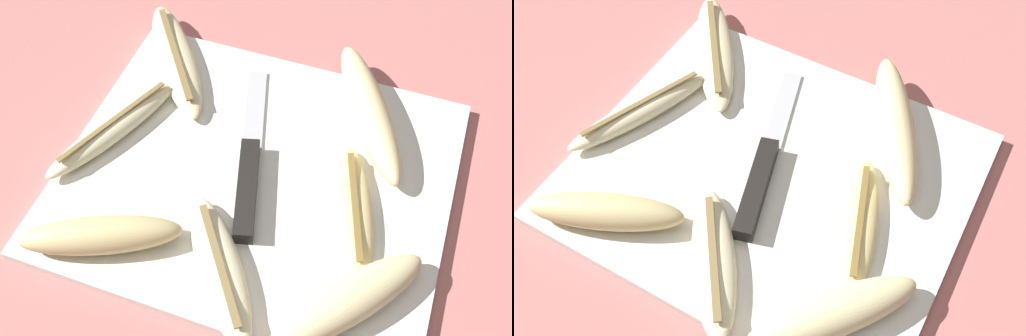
% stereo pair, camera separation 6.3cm
% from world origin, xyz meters
% --- Properties ---
extents(ground_plane, '(4.00, 4.00, 0.00)m').
position_xyz_m(ground_plane, '(0.00, 0.00, 0.00)').
color(ground_plane, '#B76B66').
extents(cutting_board, '(0.40, 0.35, 0.01)m').
position_xyz_m(cutting_board, '(0.00, 0.00, 0.01)').
color(cutting_board, white).
rests_on(cutting_board, ground_plane).
extents(knife, '(0.08, 0.23, 0.02)m').
position_xyz_m(knife, '(-0.00, -0.01, 0.02)').
color(knife, black).
rests_on(knife, cutting_board).
extents(banana_golden_short, '(0.08, 0.16, 0.02)m').
position_xyz_m(banana_golden_short, '(0.11, -0.01, 0.02)').
color(banana_golden_short, '#EDD689').
rests_on(banana_golden_short, cutting_board).
extents(banana_ripe_center, '(0.13, 0.20, 0.04)m').
position_xyz_m(banana_ripe_center, '(0.09, 0.11, 0.03)').
color(banana_ripe_center, beige).
rests_on(banana_ripe_center, cutting_board).
extents(banana_spotted_left, '(0.16, 0.10, 0.03)m').
position_xyz_m(banana_spotted_left, '(-0.11, -0.13, 0.03)').
color(banana_spotted_left, '#DBC684').
rests_on(banana_spotted_left, cutting_board).
extents(banana_cream_curved, '(0.15, 0.19, 0.02)m').
position_xyz_m(banana_cream_curved, '(-0.15, 0.12, 0.02)').
color(banana_cream_curved, beige).
rests_on(banana_cream_curved, cutting_board).
extents(banana_bright_far, '(0.13, 0.16, 0.02)m').
position_xyz_m(banana_bright_far, '(0.01, -0.12, 0.02)').
color(banana_bright_far, beige).
rests_on(banana_bright_far, cutting_board).
extents(banana_soft_right, '(0.14, 0.15, 0.03)m').
position_xyz_m(banana_soft_right, '(0.13, -0.11, 0.03)').
color(banana_soft_right, beige).
rests_on(banana_soft_right, cutting_board).
extents(banana_pale_long, '(0.10, 0.18, 0.02)m').
position_xyz_m(banana_pale_long, '(-0.17, 0.00, 0.02)').
color(banana_pale_long, beige).
rests_on(banana_pale_long, cutting_board).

